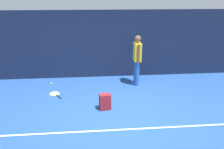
% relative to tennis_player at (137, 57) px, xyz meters
% --- Properties ---
extents(ground_plane, '(12.00, 12.00, 0.00)m').
position_rel_tennis_player_xyz_m(ground_plane, '(-1.00, -2.09, -0.97)').
color(ground_plane, '#234C93').
extents(back_fence, '(10.00, 0.10, 2.45)m').
position_rel_tennis_player_xyz_m(back_fence, '(-1.00, 0.91, 0.26)').
color(back_fence, '#141E38').
rests_on(back_fence, ground).
extents(court_line, '(9.00, 0.05, 0.00)m').
position_rel_tennis_player_xyz_m(court_line, '(-1.00, -2.71, -0.96)').
color(court_line, white).
rests_on(court_line, ground).
extents(tennis_player, '(0.22, 0.53, 1.70)m').
position_rel_tennis_player_xyz_m(tennis_player, '(0.00, 0.00, 0.00)').
color(tennis_player, '#2659A5').
rests_on(tennis_player, ground).
extents(tennis_racket, '(0.49, 0.60, 0.03)m').
position_rel_tennis_player_xyz_m(tennis_racket, '(-2.70, -0.61, -0.95)').
color(tennis_racket, black).
rests_on(tennis_racket, ground).
extents(backpack, '(0.33, 0.32, 0.44)m').
position_rel_tennis_player_xyz_m(backpack, '(-1.19, -1.67, -0.76)').
color(backpack, maroon).
rests_on(backpack, ground).
extents(tennis_ball_near_player, '(0.07, 0.07, 0.07)m').
position_rel_tennis_player_xyz_m(tennis_ball_near_player, '(-2.94, 0.21, -0.93)').
color(tennis_ball_near_player, '#CCE033').
rests_on(tennis_ball_near_player, ground).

